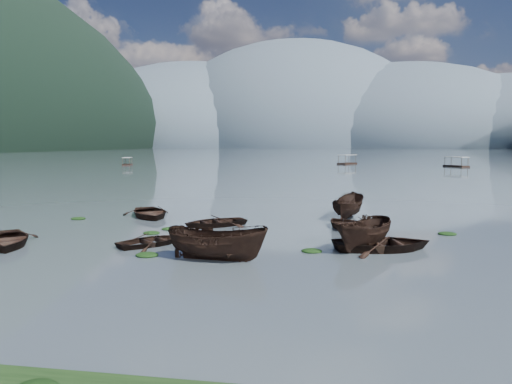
# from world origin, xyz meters

# --- Properties ---
(ground_plane) EXTENTS (2400.00, 2400.00, 0.00)m
(ground_plane) POSITION_xyz_m (0.00, 0.00, 0.00)
(ground_plane) COLOR #49545C
(haze_mtn_a) EXTENTS (520.00, 520.00, 280.00)m
(haze_mtn_a) POSITION_xyz_m (-260.00, 900.00, 0.00)
(haze_mtn_a) COLOR #475666
(haze_mtn_a) RESTS_ON ground
(haze_mtn_b) EXTENTS (520.00, 520.00, 340.00)m
(haze_mtn_b) POSITION_xyz_m (-60.00, 900.00, 0.00)
(haze_mtn_b) COLOR #475666
(haze_mtn_b) RESTS_ON ground
(haze_mtn_c) EXTENTS (520.00, 520.00, 260.00)m
(haze_mtn_c) POSITION_xyz_m (140.00, 900.00, 0.00)
(haze_mtn_c) COLOR #475666
(haze_mtn_c) RESTS_ON ground
(haze_mtn_d) EXTENTS (520.00, 520.00, 220.00)m
(haze_mtn_d) POSITION_xyz_m (320.00, 900.00, 0.00)
(haze_mtn_d) COLOR #475666
(haze_mtn_d) RESTS_ON ground
(rowboat_0) EXTENTS (5.86, 6.12, 1.03)m
(rowboat_0) POSITION_xyz_m (-12.01, 1.37, 0.00)
(rowboat_0) COLOR black
(rowboat_0) RESTS_ON ground
(rowboat_1) EXTENTS (4.53, 4.66, 0.79)m
(rowboat_1) POSITION_xyz_m (-4.28, 2.84, 0.00)
(rowboat_1) COLOR black
(rowboat_1) RESTS_ON ground
(rowboat_2) EXTENTS (5.12, 2.40, 1.91)m
(rowboat_2) POSITION_xyz_m (-0.00, 0.13, 0.00)
(rowboat_2) COLOR black
(rowboat_2) RESTS_ON ground
(rowboat_3) EXTENTS (5.24, 5.71, 0.97)m
(rowboat_3) POSITION_xyz_m (6.63, 9.05, 0.00)
(rowboat_3) COLOR black
(rowboat_3) RESTS_ON ground
(rowboat_4) EXTENTS (5.76, 4.69, 1.05)m
(rowboat_4) POSITION_xyz_m (7.93, 3.50, 0.00)
(rowboat_4) COLOR black
(rowboat_4) RESTS_ON ground
(rowboat_5) EXTENTS (4.07, 5.09, 1.87)m
(rowboat_5) POSITION_xyz_m (7.01, 3.61, 0.00)
(rowboat_5) COLOR black
(rowboat_5) RESTS_ON ground
(rowboat_6) EXTENTS (5.71, 6.16, 1.04)m
(rowboat_6) POSITION_xyz_m (-8.05, 11.86, 0.00)
(rowboat_6) COLOR black
(rowboat_6) RESTS_ON ground
(rowboat_7) EXTENTS (5.24, 4.98, 0.88)m
(rowboat_7) POSITION_xyz_m (-2.31, 8.98, 0.00)
(rowboat_7) COLOR black
(rowboat_7) RESTS_ON ground
(rowboat_8) EXTENTS (3.15, 5.33, 1.93)m
(rowboat_8) POSITION_xyz_m (6.60, 13.83, 0.00)
(rowboat_8) COLOR black
(rowboat_8) RESTS_ON ground
(weed_clump_0) EXTENTS (1.12, 0.92, 0.24)m
(weed_clump_0) POSITION_xyz_m (-3.57, 0.36, 0.00)
(weed_clump_0) COLOR black
(weed_clump_0) RESTS_ON ground
(weed_clump_1) EXTENTS (0.94, 0.75, 0.21)m
(weed_clump_1) POSITION_xyz_m (-4.90, 7.20, 0.00)
(weed_clump_1) COLOR black
(weed_clump_1) RESTS_ON ground
(weed_clump_2) EXTENTS (1.06, 0.85, 0.23)m
(weed_clump_2) POSITION_xyz_m (4.34, 2.46, 0.00)
(weed_clump_2) COLOR black
(weed_clump_2) RESTS_ON ground
(weed_clump_3) EXTENTS (1.03, 0.87, 0.23)m
(weed_clump_3) POSITION_xyz_m (-0.61, 5.72, 0.00)
(weed_clump_3) COLOR black
(weed_clump_3) RESTS_ON ground
(weed_clump_4) EXTENTS (1.09, 0.86, 0.23)m
(weed_clump_4) POSITION_xyz_m (12.27, 8.21, 0.00)
(weed_clump_4) COLOR black
(weed_clump_4) RESTS_ON ground
(weed_clump_5) EXTENTS (1.08, 0.88, 0.23)m
(weed_clump_5) POSITION_xyz_m (-12.78, 10.06, 0.00)
(weed_clump_5) COLOR black
(weed_clump_5) RESTS_ON ground
(weed_clump_6) EXTENTS (1.03, 0.86, 0.22)m
(weed_clump_6) POSITION_xyz_m (-5.48, 5.75, 0.00)
(weed_clump_6) COLOR black
(weed_clump_6) RESTS_ON ground
(weed_clump_7) EXTENTS (0.98, 0.78, 0.21)m
(weed_clump_7) POSITION_xyz_m (6.26, 9.57, 0.00)
(weed_clump_7) COLOR black
(weed_clump_7) RESTS_ON ground
(pontoon_left) EXTENTS (3.46, 5.51, 1.96)m
(pontoon_left) POSITION_xyz_m (-47.16, 93.72, 0.00)
(pontoon_left) COLOR black
(pontoon_left) RESTS_ON ground
(pontoon_centre) EXTENTS (5.79, 6.94, 2.49)m
(pontoon_centre) POSITION_xyz_m (10.61, 108.69, 0.00)
(pontoon_centre) COLOR black
(pontoon_centre) RESTS_ON ground
(pontoon_right) EXTENTS (5.29, 6.58, 2.35)m
(pontoon_right) POSITION_xyz_m (36.21, 97.03, 0.00)
(pontoon_right) COLOR black
(pontoon_right) RESTS_ON ground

